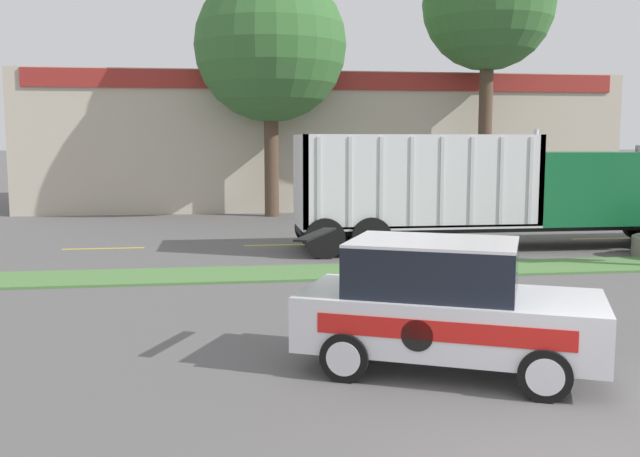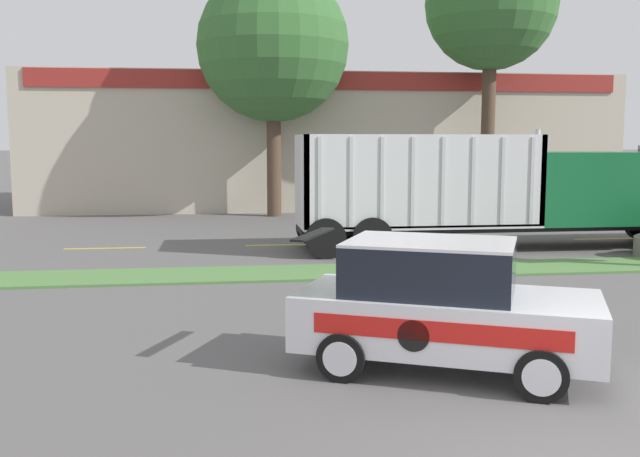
# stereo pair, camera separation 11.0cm
# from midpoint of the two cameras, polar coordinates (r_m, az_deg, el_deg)

# --- Properties ---
(grass_verge) EXTENTS (120.00, 1.98, 0.06)m
(grass_verge) POSITION_cam_midpoint_polar(r_m,az_deg,el_deg) (17.53, 3.45, -3.42)
(grass_verge) COLOR #517F42
(grass_verge) RESTS_ON ground_plane
(centre_line_3) EXTENTS (2.40, 0.14, 0.01)m
(centre_line_3) POSITION_cam_midpoint_polar(r_m,az_deg,el_deg) (22.39, -17.07, -1.53)
(centre_line_3) COLOR yellow
(centre_line_3) RESTS_ON ground_plane
(centre_line_4) EXTENTS (2.40, 0.14, 0.01)m
(centre_line_4) POSITION_cam_midpoint_polar(r_m,az_deg,el_deg) (22.19, -3.16, -1.31)
(centre_line_4) COLOR yellow
(centre_line_4) RESTS_ON ground_plane
(centre_line_5) EXTENTS (2.40, 0.14, 0.01)m
(centre_line_5) POSITION_cam_midpoint_polar(r_m,az_deg,el_deg) (23.28, 10.20, -1.03)
(centre_line_5) COLOR yellow
(centre_line_5) RESTS_ON ground_plane
(centre_line_6) EXTENTS (2.40, 0.14, 0.01)m
(centre_line_6) POSITION_cam_midpoint_polar(r_m,az_deg,el_deg) (25.49, 21.81, -0.73)
(centre_line_6) COLOR yellow
(centre_line_6) RESTS_ON ground_plane
(dump_truck_mid) EXTENTS (12.68, 2.73, 3.55)m
(dump_truck_mid) POSITION_cam_midpoint_polar(r_m,az_deg,el_deg) (22.48, 16.87, 2.55)
(dump_truck_mid) COLOR black
(dump_truck_mid) RESTS_ON ground_plane
(rally_car) EXTENTS (4.50, 3.42, 1.86)m
(rally_car) POSITION_cam_midpoint_polar(r_m,az_deg,el_deg) (10.10, 9.62, -6.03)
(rally_car) COLOR white
(rally_car) RESTS_ON ground_plane
(store_building_backdrop) EXTENTS (28.01, 12.10, 6.37)m
(store_building_backdrop) POSITION_cam_midpoint_polar(r_m,az_deg,el_deg) (38.35, -0.58, 6.92)
(store_building_backdrop) COLOR #BCB29E
(store_building_backdrop) RESTS_ON ground_plane
(tree_behind_centre) EXTENTS (6.42, 6.42, 12.05)m
(tree_behind_centre) POSITION_cam_midpoint_polar(r_m,az_deg,el_deg) (31.16, -4.09, 15.54)
(tree_behind_centre) COLOR brown
(tree_behind_centre) RESTS_ON ground_plane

